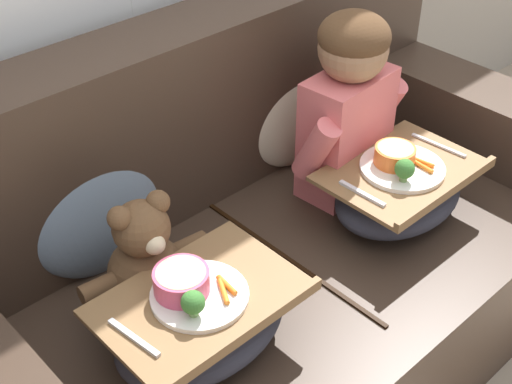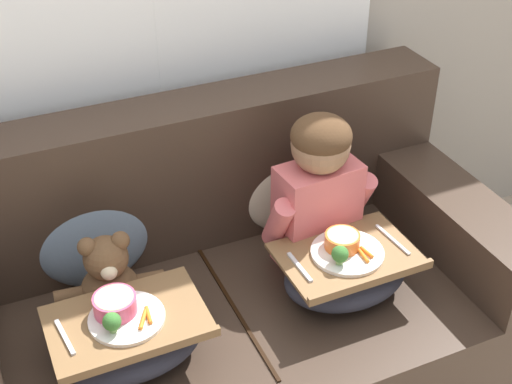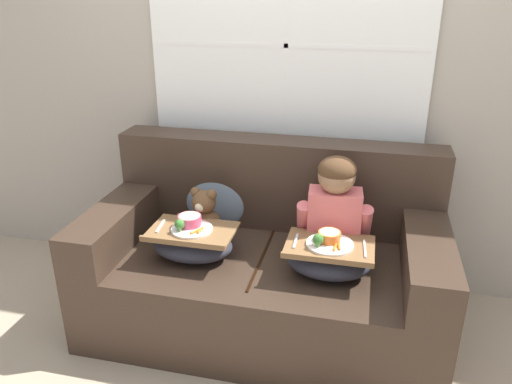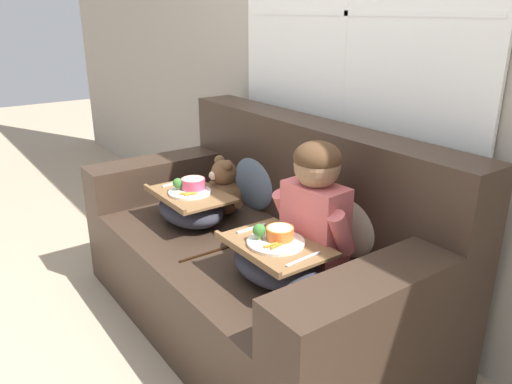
# 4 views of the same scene
# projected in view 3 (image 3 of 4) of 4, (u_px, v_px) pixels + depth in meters

# --- Properties ---
(ground_plane) EXTENTS (14.00, 14.00, 0.00)m
(ground_plane) POSITION_uv_depth(u_px,v_px,m) (263.00, 322.00, 2.80)
(ground_plane) COLOR tan
(wall_back_with_window) EXTENTS (8.00, 0.08, 2.60)m
(wall_back_with_window) POSITION_uv_depth(u_px,v_px,m) (287.00, 70.00, 2.83)
(wall_back_with_window) COLOR #A89E8E
(wall_back_with_window) RESTS_ON ground_plane
(couch) EXTENTS (1.84, 0.96, 0.96)m
(couch) POSITION_uv_depth(u_px,v_px,m) (266.00, 263.00, 2.73)
(couch) COLOR #38281E
(couch) RESTS_ON ground_plane
(throw_pillow_behind_child) EXTENTS (0.38, 0.18, 0.39)m
(throw_pillow_behind_child) POSITION_uv_depth(u_px,v_px,m) (337.00, 206.00, 2.75)
(throw_pillow_behind_child) COLOR #C1B293
(throw_pillow_behind_child) RESTS_ON couch
(throw_pillow_behind_teddy) EXTENTS (0.40, 0.19, 0.41)m
(throw_pillow_behind_teddy) POSITION_uv_depth(u_px,v_px,m) (216.00, 195.00, 2.90)
(throw_pillow_behind_teddy) COLOR slate
(throw_pillow_behind_teddy) RESTS_ON couch
(child_figure) EXTENTS (0.39, 0.20, 0.54)m
(child_figure) POSITION_uv_depth(u_px,v_px,m) (335.00, 203.00, 2.51)
(child_figure) COLOR #DB6666
(child_figure) RESTS_ON couch
(teddy_bear) EXTENTS (0.33, 0.23, 0.31)m
(teddy_bear) POSITION_uv_depth(u_px,v_px,m) (204.00, 219.00, 2.72)
(teddy_bear) COLOR brown
(teddy_bear) RESTS_ON couch
(lap_tray_child) EXTENTS (0.42, 0.30, 0.23)m
(lap_tray_child) POSITION_uv_depth(u_px,v_px,m) (329.00, 258.00, 2.41)
(lap_tray_child) COLOR #2D2D38
(lap_tray_child) RESTS_ON child_figure
(lap_tray_teddy) EXTENTS (0.44, 0.30, 0.23)m
(lap_tray_teddy) POSITION_uv_depth(u_px,v_px,m) (192.00, 242.00, 2.56)
(lap_tray_teddy) COLOR #2D2D38
(lap_tray_teddy) RESTS_ON teddy_bear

